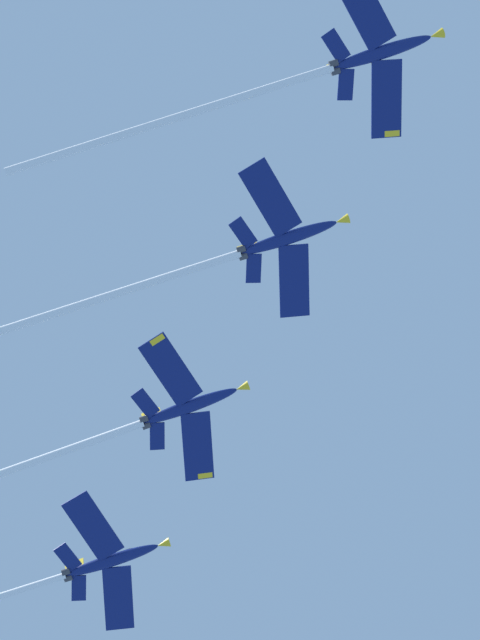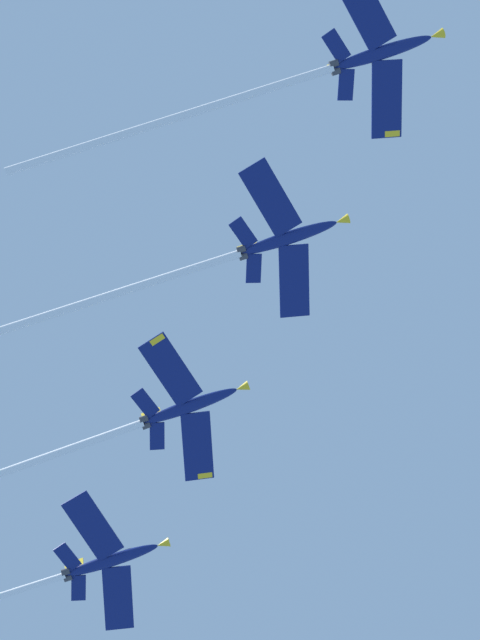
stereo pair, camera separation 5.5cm
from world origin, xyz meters
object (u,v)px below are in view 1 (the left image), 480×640
Objects in this scene: jet_lead at (291,81)px; jet_fourth at (59,577)px; jet_second at (210,263)px; jet_third at (116,432)px.

jet_fourth is (14.19, -64.75, -7.72)m from jet_lead.
jet_second reaches higher than jet_fourth.
jet_third is at bearing -73.49° from jet_second.
jet_second is at bearing -78.87° from jet_lead.
jet_lead is 1.15× the size of jet_fourth.
jet_fourth is (9.76, -42.22, -5.72)m from jet_second.
jet_fourth is at bearing -76.98° from jet_second.
jet_third is (6.63, -22.36, -3.40)m from jet_second.
jet_fourth is (3.14, -19.86, -2.31)m from jet_third.
jet_second reaches higher than jet_third.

